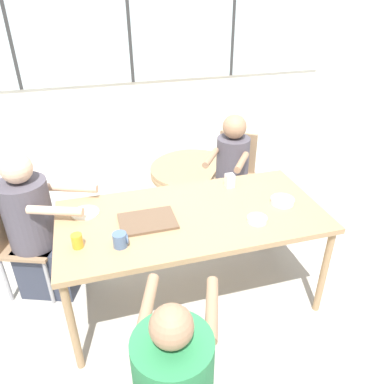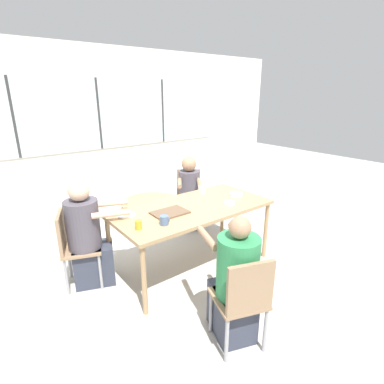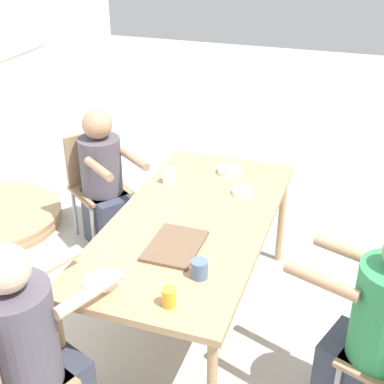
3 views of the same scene
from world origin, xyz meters
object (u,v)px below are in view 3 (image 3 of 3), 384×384
object	(u,v)px
milk_carton_small	(169,176)
bowl_cereal	(230,170)
chair_for_man_teal_shirt	(95,177)
juice_glass	(169,297)
person_man_teal_shirt	(105,186)
person_woman_green_shirt	(375,342)
person_man_blue_shirt	(31,362)
bowl_white_shallow	(243,192)
coffee_mug	(200,269)

from	to	relation	value
milk_carton_small	bowl_cereal	xyz separation A→B (m)	(0.28, -0.34, -0.03)
chair_for_man_teal_shirt	juice_glass	xyz separation A→B (m)	(-1.55, -1.25, 0.31)
person_man_teal_shirt	milk_carton_small	xyz separation A→B (m)	(-0.28, -0.66, 0.33)
person_woman_green_shirt	person_man_blue_shirt	world-z (taller)	person_man_blue_shirt
milk_carton_small	bowl_cereal	size ratio (longest dim) A/B	0.63
person_woman_green_shirt	bowl_white_shallow	distance (m)	1.23
bowl_cereal	milk_carton_small	bearing A→B (deg)	129.66
person_woman_green_shirt	juice_glass	size ratio (longest dim) A/B	12.40
person_woman_green_shirt	person_man_teal_shirt	distance (m)	2.32
person_man_blue_shirt	bowl_cereal	xyz separation A→B (m)	(1.77, -0.46, 0.26)
chair_for_man_teal_shirt	bowl_cereal	distance (m)	1.17
chair_for_man_teal_shirt	bowl_white_shallow	size ratio (longest dim) A/B	6.44
person_woman_green_shirt	bowl_cereal	distance (m)	1.54
bowl_white_shallow	person_man_blue_shirt	bearing A→B (deg)	157.20
juice_glass	bowl_white_shallow	world-z (taller)	juice_glass
milk_carton_small	bowl_white_shallow	size ratio (longest dim) A/B	0.79
milk_carton_small	person_man_teal_shirt	bearing A→B (deg)	66.55
person_man_teal_shirt	bowl_white_shallow	xyz separation A→B (m)	(-0.28, -1.16, 0.29)
chair_for_man_teal_shirt	person_woman_green_shirt	distance (m)	2.49
juice_glass	milk_carton_small	size ratio (longest dim) A/B	0.87
chair_for_man_teal_shirt	coffee_mug	world-z (taller)	coffee_mug
person_man_blue_shirt	bowl_white_shallow	bearing A→B (deg)	88.16
bowl_white_shallow	person_man_teal_shirt	bearing A→B (deg)	76.51
person_man_teal_shirt	coffee_mug	world-z (taller)	person_man_teal_shirt
person_man_blue_shirt	juice_glass	world-z (taller)	person_man_blue_shirt
coffee_mug	milk_carton_small	size ratio (longest dim) A/B	0.89
bowl_cereal	bowl_white_shallow	bearing A→B (deg)	-149.16
person_woman_green_shirt	bowl_cereal	xyz separation A→B (m)	(1.08, 1.06, 0.29)
juice_glass	milk_carton_small	bearing A→B (deg)	21.24
bowl_white_shallow	bowl_cereal	xyz separation A→B (m)	(0.28, 0.17, 0.00)
chair_for_man_teal_shirt	person_woman_green_shirt	size ratio (longest dim) A/B	0.76
chair_for_man_teal_shirt	coffee_mug	distance (m)	1.87
juice_glass	milk_carton_small	distance (m)	1.26
coffee_mug	milk_carton_small	distance (m)	1.05
bowl_white_shallow	juice_glass	bearing A→B (deg)	177.43
person_woman_green_shirt	person_man_blue_shirt	bearing A→B (deg)	134.51
milk_carton_small	bowl_white_shallow	world-z (taller)	milk_carton_small
person_man_blue_shirt	person_man_teal_shirt	world-z (taller)	person_man_blue_shirt
person_man_blue_shirt	person_man_teal_shirt	xyz separation A→B (m)	(1.77, 0.54, -0.03)
person_man_blue_shirt	juice_glass	size ratio (longest dim) A/B	12.97
chair_for_man_teal_shirt	person_man_teal_shirt	size ratio (longest dim) A/B	0.77
chair_for_man_teal_shirt	person_man_blue_shirt	world-z (taller)	person_man_blue_shirt
milk_carton_small	bowl_cereal	distance (m)	0.45
person_woman_green_shirt	bowl_cereal	world-z (taller)	person_woman_green_shirt
milk_carton_small	bowl_white_shallow	bearing A→B (deg)	-89.40
chair_for_man_teal_shirt	person_man_blue_shirt	xyz separation A→B (m)	(-1.87, -0.67, 0.02)
person_man_blue_shirt	bowl_white_shallow	size ratio (longest dim) A/B	8.90
juice_glass	milk_carton_small	world-z (taller)	milk_carton_small
chair_for_man_teal_shirt	person_woman_green_shirt	bearing A→B (deg)	97.23
coffee_mug	milk_carton_small	world-z (taller)	milk_carton_small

